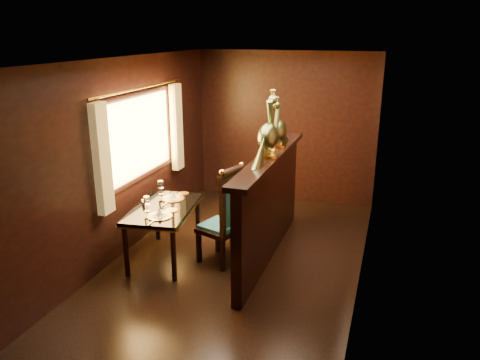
{
  "coord_description": "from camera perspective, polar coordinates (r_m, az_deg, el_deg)",
  "views": [
    {
      "loc": [
        1.71,
        -5.04,
        2.81
      ],
      "look_at": [
        -0.09,
        0.36,
        0.97
      ],
      "focal_mm": 35.0,
      "sensor_mm": 36.0,
      "label": 1
    }
  ],
  "objects": [
    {
      "name": "dining_table",
      "position": [
        5.94,
        -9.35,
        -3.87
      ],
      "size": [
        0.88,
        1.28,
        0.9
      ],
      "rotation": [
        0.0,
        0.0,
        0.14
      ],
      "color": "black",
      "rests_on": "ground"
    },
    {
      "name": "ground",
      "position": [
        6.02,
        -0.31,
        -9.94
      ],
      "size": [
        5.0,
        5.0,
        0.0
      ],
      "primitive_type": "plane",
      "color": "black",
      "rests_on": "ground"
    },
    {
      "name": "peacock_left",
      "position": [
        5.5,
        3.45,
        6.73
      ],
      "size": [
        0.25,
        0.66,
        0.78
      ],
      "primitive_type": null,
      "color": "#1C553F",
      "rests_on": "partition"
    },
    {
      "name": "room_shell",
      "position": [
        5.51,
        -1.12,
        4.99
      ],
      "size": [
        3.04,
        5.04,
        2.52
      ],
      "color": "black",
      "rests_on": "ground"
    },
    {
      "name": "peacock_right",
      "position": [
        6.01,
        4.77,
        7.14
      ],
      "size": [
        0.21,
        0.57,
        0.67
      ],
      "primitive_type": null,
      "color": "#1C553F",
      "rests_on": "partition"
    },
    {
      "name": "chair_right",
      "position": [
        6.14,
        1.04,
        -2.79
      ],
      "size": [
        0.44,
        0.49,
        1.24
      ],
      "rotation": [
        0.0,
        0.0,
        -0.01
      ],
      "color": "black",
      "rests_on": "ground"
    },
    {
      "name": "chair_left",
      "position": [
        5.71,
        -1.56,
        -4.11
      ],
      "size": [
        0.59,
        0.6,
        1.3
      ],
      "rotation": [
        0.0,
        0.0,
        -0.31
      ],
      "color": "black",
      "rests_on": "ground"
    },
    {
      "name": "partition",
      "position": [
        5.91,
        3.56,
        -2.96
      ],
      "size": [
        0.26,
        2.7,
        1.36
      ],
      "color": "black",
      "rests_on": "ground"
    }
  ]
}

